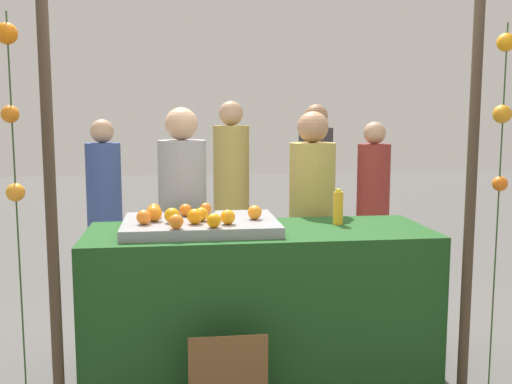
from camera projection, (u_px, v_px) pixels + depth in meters
The scene contains 27 objects.
ground_plane at pixel (259, 375), 3.56m from camera, with size 24.00×24.00×0.00m, color #565451.
stall_counter at pixel (259, 303), 3.50m from camera, with size 1.99×0.75×0.89m, color #1E4C1E.
orange_tray at pixel (201, 225), 3.43m from camera, with size 0.88×0.63×0.06m, color gray.
orange_0 at pixel (195, 216), 3.28m from camera, with size 0.09×0.09×0.09m, color orange.
orange_1 at pixel (176, 222), 3.14m from camera, with size 0.08×0.08×0.08m, color orange.
orange_2 at pixel (144, 217), 3.27m from camera, with size 0.08×0.08×0.08m, color orange.
orange_3 at pixel (206, 209), 3.59m from camera, with size 0.07×0.07×0.07m, color orange.
orange_4 at pixel (172, 215), 3.31m from camera, with size 0.09×0.09×0.09m, color orange.
orange_5 at pixel (214, 221), 3.18m from camera, with size 0.08×0.08×0.08m, color orange.
orange_6 at pixel (154, 214), 3.37m from camera, with size 0.09×0.09×0.09m, color orange.
orange_7 at pixel (154, 211), 3.48m from camera, with size 0.08×0.08×0.08m, color orange.
orange_8 at pixel (255, 212), 3.43m from camera, with size 0.08×0.08×0.08m, color orange.
orange_9 at pixel (186, 210), 3.53m from camera, with size 0.07×0.07×0.07m, color orange.
orange_10 at pixel (228, 217), 3.27m from camera, with size 0.08×0.08×0.08m, color orange.
orange_11 at pixel (201, 214), 3.38m from camera, with size 0.08×0.08×0.08m, color orange.
juice_bottle at pixel (338, 208), 3.60m from camera, with size 0.06×0.06×0.22m.
chalkboard_sign at pixel (228, 382), 2.95m from camera, with size 0.40×0.03×0.48m.
vendor_left at pixel (183, 235), 4.00m from camera, with size 0.32×0.32×1.60m.
vendor_right at pixel (312, 234), 4.11m from camera, with size 0.31×0.31×1.57m.
crowd_person_0 at pixel (373, 209), 5.43m from camera, with size 0.30×0.30×1.48m.
crowd_person_1 at pixel (105, 212), 5.20m from camera, with size 0.30×0.30×1.51m.
crowd_person_2 at pixel (315, 196), 5.75m from camera, with size 0.33×0.33×1.65m.
crowd_person_3 at pixel (231, 197), 5.57m from camera, with size 0.34×0.34×1.67m.
canopy_post_left at pixel (51, 210), 2.87m from camera, with size 0.06×0.06×2.18m, color #473828.
canopy_post_right at pixel (470, 202), 3.15m from camera, with size 0.06×0.06×2.18m, color #473828.
garland_strand_left at pixel (11, 108), 2.79m from camera, with size 0.10×0.11×2.02m.
garland_strand_right at pixel (503, 110), 3.14m from camera, with size 0.10×0.10×2.02m.
Camera 1 is at (-0.46, -3.36, 1.55)m, focal length 41.70 mm.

